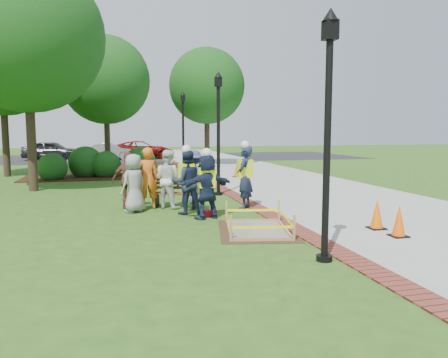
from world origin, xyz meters
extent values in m
plane|color=#285116|center=(0.00, 0.00, 0.00)|extent=(100.00, 100.00, 0.00)
cube|color=#9E9E99|center=(5.00, 10.00, 0.01)|extent=(6.00, 60.00, 0.02)
cube|color=maroon|center=(1.75, 10.00, 0.01)|extent=(0.50, 60.00, 0.03)
cube|color=#381E0F|center=(-3.00, 12.00, 0.02)|extent=(7.00, 3.00, 0.05)
cube|color=black|center=(0.00, 27.00, 0.00)|extent=(36.00, 12.00, 0.01)
cube|color=#47331E|center=(0.83, -0.55, 0.00)|extent=(2.13, 2.60, 0.01)
cube|color=gray|center=(0.83, -0.55, 0.02)|extent=(1.54, 2.01, 0.04)
cube|color=tan|center=(0.83, -0.55, 0.04)|extent=(1.68, 2.15, 0.08)
cube|color=tan|center=(0.83, -0.55, 0.28)|extent=(1.72, 2.18, 0.55)
cube|color=yellow|center=(0.83, -0.55, 0.30)|extent=(1.66, 2.12, 0.06)
cube|color=brown|center=(-0.56, 2.83, 0.42)|extent=(1.42, 0.94, 0.04)
cube|color=brown|center=(-0.47, 3.03, 0.63)|extent=(1.26, 0.61, 0.22)
cube|color=black|center=(-0.56, 2.83, 0.20)|extent=(1.32, 0.94, 0.40)
cube|color=#54341D|center=(0.18, 9.89, 0.43)|extent=(1.46, 0.68, 0.04)
cube|color=#54341D|center=(0.23, 10.11, 0.65)|extent=(1.39, 0.31, 0.23)
cube|color=black|center=(0.18, 9.89, 0.21)|extent=(1.35, 0.71, 0.41)
cube|color=black|center=(3.55, -1.85, 0.02)|extent=(0.35, 0.35, 0.05)
cone|color=#FE5908|center=(3.55, -1.85, 0.37)|extent=(0.28, 0.28, 0.65)
cube|color=black|center=(3.53, -1.09, 0.02)|extent=(0.36, 0.36, 0.05)
cone|color=#FD6508|center=(3.53, -1.09, 0.38)|extent=(0.29, 0.29, 0.67)
cube|color=black|center=(3.44, 10.40, 0.02)|extent=(0.37, 0.37, 0.05)
cone|color=#FC6007|center=(3.44, 10.40, 0.39)|extent=(0.29, 0.29, 0.69)
cube|color=#AD0D27|center=(0.13, 1.31, 0.09)|extent=(0.37, 0.21, 0.18)
cylinder|color=black|center=(1.25, -3.00, 1.90)|extent=(0.12, 0.12, 3.80)
cube|color=black|center=(1.25, -3.00, 3.90)|extent=(0.22, 0.22, 0.32)
cone|color=black|center=(1.25, -3.00, 4.15)|extent=(0.28, 0.28, 0.22)
cylinder|color=black|center=(1.25, -3.00, 0.05)|extent=(0.28, 0.28, 0.10)
cylinder|color=black|center=(1.25, 5.00, 1.90)|extent=(0.12, 0.12, 3.80)
cube|color=black|center=(1.25, 5.00, 3.90)|extent=(0.22, 0.22, 0.32)
cone|color=black|center=(1.25, 5.00, 4.15)|extent=(0.28, 0.28, 0.22)
cylinder|color=black|center=(1.25, 5.00, 0.05)|extent=(0.28, 0.28, 0.10)
cylinder|color=black|center=(1.25, 13.00, 1.90)|extent=(0.12, 0.12, 3.80)
cube|color=black|center=(1.25, 13.00, 3.90)|extent=(0.22, 0.22, 0.32)
cone|color=black|center=(1.25, 13.00, 4.15)|extent=(0.28, 0.28, 0.22)
cylinder|color=black|center=(1.25, 13.00, 0.05)|extent=(0.28, 0.28, 0.10)
cylinder|color=#3D2D1E|center=(-5.23, 7.71, 2.34)|extent=(0.33, 0.33, 4.67)
sphere|color=#144614|center=(-5.23, 7.71, 5.67)|extent=(5.56, 5.56, 5.56)
cylinder|color=#3D2D1E|center=(-2.64, 15.62, 2.07)|extent=(0.31, 0.31, 4.14)
sphere|color=#144614|center=(-2.64, 15.62, 5.02)|extent=(4.87, 4.87, 4.87)
cylinder|color=#3D2D1E|center=(3.59, 18.09, 2.09)|extent=(0.34, 0.34, 4.19)
sphere|color=#144614|center=(3.59, 18.09, 5.08)|extent=(4.86, 4.86, 4.86)
cylinder|color=#3D2D1E|center=(-7.39, 13.51, 2.41)|extent=(0.33, 0.33, 4.82)
sphere|color=#144614|center=(-7.39, 13.51, 5.86)|extent=(5.80, 5.80, 5.80)
sphere|color=#144614|center=(-5.02, 11.30, 0.00)|extent=(1.34, 1.34, 1.34)
sphere|color=#144614|center=(-3.63, 12.28, 0.00)|extent=(1.62, 1.62, 1.62)
sphere|color=#144614|center=(-2.66, 11.92, 0.00)|extent=(1.38, 1.38, 1.38)
sphere|color=#144614|center=(-1.04, 12.12, 0.00)|extent=(1.56, 1.56, 1.56)
sphere|color=#144614|center=(-2.89, 13.23, 0.00)|extent=(1.08, 1.08, 1.08)
imported|color=gray|center=(-1.76, 2.42, 0.81)|extent=(0.61, 0.58, 1.62)
imported|color=orange|center=(-1.36, 2.84, 0.89)|extent=(0.60, 0.41, 1.78)
imported|color=white|center=(-0.77, 2.87, 0.85)|extent=(0.64, 0.62, 1.70)
imported|color=brown|center=(-1.87, 3.08, 0.82)|extent=(0.54, 0.36, 1.64)
imported|color=#393E65|center=(0.12, 3.50, 0.82)|extent=(0.61, 0.49, 1.65)
imported|color=#1D234B|center=(0.01, 1.08, 0.83)|extent=(0.61, 0.48, 1.66)
cube|color=#C1E813|center=(0.01, 1.08, 1.07)|extent=(0.42, 0.26, 0.52)
sphere|color=white|center=(0.01, 1.08, 1.69)|extent=(0.25, 0.25, 0.25)
imported|color=#1A2044|center=(1.38, 2.24, 0.91)|extent=(0.64, 0.69, 1.82)
cube|color=#C1E813|center=(1.38, 2.24, 1.17)|extent=(0.42, 0.26, 0.52)
sphere|color=white|center=(1.38, 2.24, 1.84)|extent=(0.25, 0.25, 0.25)
imported|color=#1A2145|center=(-0.39, 1.83, 0.86)|extent=(0.57, 0.39, 1.72)
cube|color=#C1E813|center=(-0.39, 1.83, 1.11)|extent=(0.42, 0.26, 0.52)
sphere|color=white|center=(-0.39, 1.83, 1.75)|extent=(0.25, 0.25, 0.25)
imported|color=#2A2A2D|center=(-6.89, 25.67, 0.00)|extent=(2.86, 5.13, 1.58)
imported|color=#9D9CA1|center=(-2.59, 25.01, 0.00)|extent=(2.52, 4.51, 1.39)
imported|color=maroon|center=(-0.13, 25.83, 0.00)|extent=(2.18, 4.76, 1.53)
camera|label=1|loc=(-2.24, -9.75, 2.26)|focal=35.00mm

